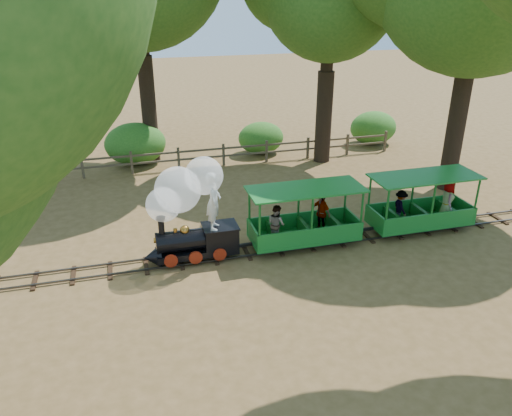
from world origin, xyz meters
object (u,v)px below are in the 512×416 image
object	(u,v)px
locomotive	(187,204)
carriage_rear	(422,208)
carriage_front	(302,223)
fence	(201,155)

from	to	relation	value
locomotive	carriage_rear	world-z (taller)	locomotive
locomotive	carriage_rear	distance (m)	7.68
locomotive	carriage_front	world-z (taller)	locomotive
carriage_front	carriage_rear	world-z (taller)	same
carriage_rear	fence	world-z (taller)	carriage_rear
carriage_rear	fence	xyz separation A→B (m)	(-5.91, 8.02, -0.21)
locomotive	fence	distance (m)	8.21
locomotive	fence	bearing A→B (deg)	77.89
carriage_front	locomotive	bearing A→B (deg)	178.73
locomotive	carriage_front	xyz separation A→B (m)	(3.46, -0.08, -0.99)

